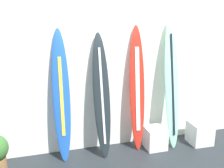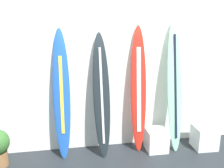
{
  "view_description": "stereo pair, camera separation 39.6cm",
  "coord_description": "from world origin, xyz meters",
  "px_view_note": "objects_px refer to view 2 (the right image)",
  "views": [
    {
      "loc": [
        -1.18,
        -2.74,
        2.19
      ],
      "look_at": [
        -0.12,
        0.95,
        1.17
      ],
      "focal_mm": 40.98,
      "sensor_mm": 36.0,
      "label": 1
    },
    {
      "loc": [
        -0.79,
        -2.83,
        2.19
      ],
      "look_at": [
        -0.12,
        0.95,
        1.17
      ],
      "focal_mm": 40.98,
      "sensor_mm": 36.0,
      "label": 2
    }
  ],
  "objects_px": {
    "surfboard_crimson": "(138,91)",
    "display_block_center": "(156,140)",
    "display_block_left": "(204,137)",
    "surfboard_cobalt": "(62,96)",
    "surfboard_charcoal": "(102,97)",
    "surfboard_seafoam": "(175,87)"
  },
  "relations": [
    {
      "from": "surfboard_charcoal",
      "to": "surfboard_crimson",
      "type": "xyz_separation_m",
      "value": [
        0.61,
        0.06,
        0.05
      ]
    },
    {
      "from": "surfboard_cobalt",
      "to": "surfboard_seafoam",
      "type": "xyz_separation_m",
      "value": [
        1.82,
        -0.06,
        0.08
      ]
    },
    {
      "from": "surfboard_seafoam",
      "to": "display_block_left",
      "type": "height_order",
      "value": "surfboard_seafoam"
    },
    {
      "from": "surfboard_charcoal",
      "to": "display_block_left",
      "type": "bearing_deg",
      "value": -4.43
    },
    {
      "from": "surfboard_charcoal",
      "to": "surfboard_crimson",
      "type": "distance_m",
      "value": 0.62
    },
    {
      "from": "surfboard_cobalt",
      "to": "surfboard_seafoam",
      "type": "distance_m",
      "value": 1.82
    },
    {
      "from": "surfboard_cobalt",
      "to": "display_block_left",
      "type": "height_order",
      "value": "surfboard_cobalt"
    },
    {
      "from": "surfboard_charcoal",
      "to": "surfboard_seafoam",
      "type": "height_order",
      "value": "surfboard_seafoam"
    },
    {
      "from": "surfboard_charcoal",
      "to": "surfboard_crimson",
      "type": "height_order",
      "value": "surfboard_crimson"
    },
    {
      "from": "surfboard_cobalt",
      "to": "display_block_left",
      "type": "relative_size",
      "value": 5.27
    },
    {
      "from": "surfboard_seafoam",
      "to": "display_block_center",
      "type": "xyz_separation_m",
      "value": [
        -0.3,
        -0.07,
        -0.89
      ]
    },
    {
      "from": "surfboard_crimson",
      "to": "surfboard_seafoam",
      "type": "height_order",
      "value": "surfboard_seafoam"
    },
    {
      "from": "surfboard_seafoam",
      "to": "display_block_center",
      "type": "distance_m",
      "value": 0.94
    },
    {
      "from": "surfboard_crimson",
      "to": "surfboard_seafoam",
      "type": "xyz_separation_m",
      "value": [
        0.59,
        -0.07,
        0.06
      ]
    },
    {
      "from": "surfboard_cobalt",
      "to": "display_block_left",
      "type": "bearing_deg",
      "value": -4.47
    },
    {
      "from": "surfboard_charcoal",
      "to": "display_block_left",
      "type": "distance_m",
      "value": 1.92
    },
    {
      "from": "surfboard_crimson",
      "to": "display_block_center",
      "type": "bearing_deg",
      "value": -24.78
    },
    {
      "from": "display_block_center",
      "to": "display_block_left",
      "type": "bearing_deg",
      "value": -3.9
    },
    {
      "from": "display_block_left",
      "to": "display_block_center",
      "type": "height_order",
      "value": "display_block_left"
    },
    {
      "from": "surfboard_cobalt",
      "to": "surfboard_charcoal",
      "type": "distance_m",
      "value": 0.62
    },
    {
      "from": "display_block_left",
      "to": "display_block_center",
      "type": "distance_m",
      "value": 0.84
    },
    {
      "from": "surfboard_crimson",
      "to": "display_block_left",
      "type": "bearing_deg",
      "value": -9.69
    }
  ]
}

